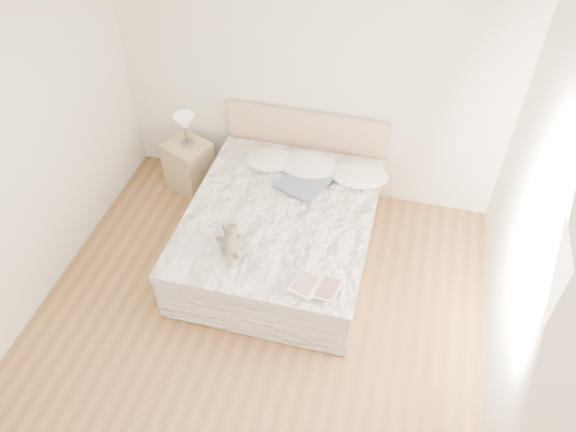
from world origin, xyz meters
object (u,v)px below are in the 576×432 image
object	(u,v)px
photo_book	(258,161)
childrens_book	(316,286)
table_lamp	(185,124)
teddy_bear	(230,249)
nightstand	(189,165)
bed	(282,228)

from	to	relation	value
photo_book	childrens_book	distance (m)	1.72
table_lamp	teddy_bear	bearing A→B (deg)	-55.48
nightstand	table_lamp	size ratio (longest dim) A/B	1.54
bed	childrens_book	distance (m)	1.08
bed	childrens_book	bearing A→B (deg)	-59.36
bed	nightstand	distance (m)	1.45
table_lamp	teddy_bear	distance (m)	1.73
bed	teddy_bear	distance (m)	0.82
nightstand	table_lamp	xyz separation A→B (m)	(0.01, 0.01, 0.54)
bed	table_lamp	distance (m)	1.54
photo_book	teddy_bear	xyz separation A→B (m)	(0.13, -1.24, 0.02)
photo_book	childrens_book	xyz separation A→B (m)	(0.93, -1.44, 0.00)
nightstand	teddy_bear	bearing A→B (deg)	-54.83
bed	teddy_bear	world-z (taller)	bed
nightstand	teddy_bear	xyz separation A→B (m)	(0.99, -1.40, 0.37)
nightstand	bed	bearing A→B (deg)	-29.35
childrens_book	table_lamp	bearing A→B (deg)	148.91
nightstand	childrens_book	xyz separation A→B (m)	(1.79, -1.60, 0.35)
nightstand	childrens_book	world-z (taller)	childrens_book
bed	photo_book	xyz separation A→B (m)	(-0.41, 0.55, 0.32)
nightstand	photo_book	size ratio (longest dim) A/B	1.94
childrens_book	nightstand	bearing A→B (deg)	149.38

